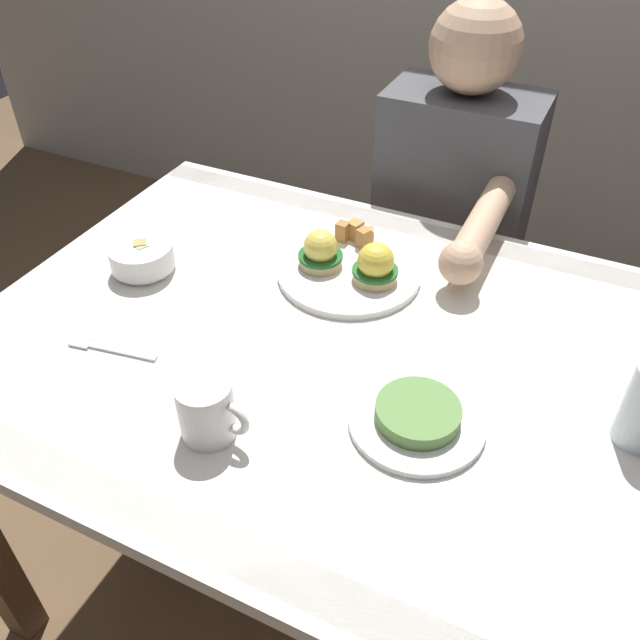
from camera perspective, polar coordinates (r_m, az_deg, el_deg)
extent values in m
plane|color=brown|center=(1.68, 0.62, -21.10)|extent=(6.00, 6.00, 0.00)
cube|color=white|center=(1.11, 0.88, -2.42)|extent=(1.20, 0.90, 0.03)
cube|color=#B23838|center=(0.88, -10.78, -17.83)|extent=(1.20, 0.06, 0.00)
cube|color=#B23838|center=(1.40, 7.86, 7.93)|extent=(1.20, 0.06, 0.00)
cube|color=brown|center=(1.83, -9.65, 1.61)|extent=(0.06, 0.06, 0.71)
cube|color=brown|center=(1.61, 25.54, -9.02)|extent=(0.06, 0.06, 0.71)
cylinder|color=white|center=(1.24, 2.54, 4.14)|extent=(0.27, 0.27, 0.01)
cylinder|color=tan|center=(1.24, 0.04, 5.14)|extent=(0.08, 0.08, 0.02)
cylinder|color=#236028|center=(1.23, 0.04, 5.60)|extent=(0.08, 0.08, 0.01)
sphere|color=#F7DB56|center=(1.22, 0.04, 6.40)|extent=(0.06, 0.06, 0.06)
cylinder|color=tan|center=(1.21, 4.77, 3.84)|extent=(0.08, 0.08, 0.02)
cylinder|color=#286B2D|center=(1.20, 4.80, 4.31)|extent=(0.08, 0.08, 0.01)
sphere|color=yellow|center=(1.19, 4.86, 5.15)|extent=(0.07, 0.07, 0.07)
cube|color=#B77A42|center=(1.29, 3.78, 7.08)|extent=(0.03, 0.03, 0.04)
cube|color=tan|center=(1.30, 4.14, 7.21)|extent=(0.03, 0.03, 0.04)
cube|color=tan|center=(1.32, 3.05, 7.79)|extent=(0.03, 0.03, 0.04)
cube|color=#B77A42|center=(1.31, 1.96, 7.67)|extent=(0.02, 0.02, 0.04)
cylinder|color=white|center=(1.30, -15.00, 4.38)|extent=(0.10, 0.10, 0.01)
cylinder|color=white|center=(1.28, -15.20, 5.38)|extent=(0.12, 0.12, 0.04)
cube|color=#EA6B70|center=(1.27, -15.53, 5.03)|extent=(0.03, 0.03, 0.02)
cube|color=#F4A85B|center=(1.28, -14.96, 5.23)|extent=(0.03, 0.03, 0.02)
cube|color=#EA6B70|center=(1.30, -16.01, 5.76)|extent=(0.04, 0.04, 0.03)
cube|color=#F4A85B|center=(1.28, -15.29, 6.11)|extent=(0.03, 0.03, 0.02)
cube|color=#B7E093|center=(1.28, -15.17, 5.89)|extent=(0.03, 0.03, 0.02)
cylinder|color=white|center=(0.94, -9.85, -7.64)|extent=(0.08, 0.08, 0.09)
cylinder|color=black|center=(0.91, -10.14, -5.86)|extent=(0.07, 0.07, 0.01)
torus|color=white|center=(0.92, -7.61, -8.46)|extent=(0.06, 0.02, 0.06)
cube|color=silver|center=(1.12, -16.71, -2.66)|extent=(0.12, 0.03, 0.00)
cube|color=silver|center=(1.16, -19.99, -1.87)|extent=(0.04, 0.03, 0.00)
cylinder|color=white|center=(0.97, 8.39, -8.65)|extent=(0.20, 0.20, 0.01)
cylinder|color=#66934C|center=(0.96, 8.49, -7.94)|extent=(0.12, 0.12, 0.02)
cylinder|color=#33333D|center=(1.83, 6.00, -3.44)|extent=(0.11, 0.11, 0.45)
cylinder|color=#33333D|center=(1.79, 11.39, -5.09)|extent=(0.11, 0.11, 0.45)
cube|color=#4C4C51|center=(1.61, 11.50, 10.35)|extent=(0.34, 0.20, 0.50)
sphere|color=#DBAD89|center=(1.47, 13.35, 22.10)|extent=(0.19, 0.19, 0.19)
cylinder|color=#DBAD89|center=(1.32, 13.93, 8.18)|extent=(0.06, 0.30, 0.06)
sphere|color=#DBAD89|center=(1.20, 12.11, 4.87)|extent=(0.08, 0.08, 0.08)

